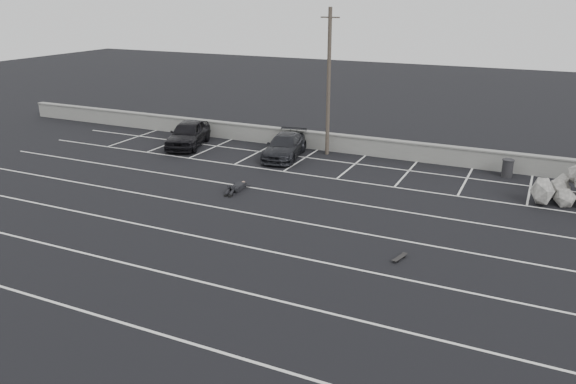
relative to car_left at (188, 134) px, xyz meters
The scene contains 9 objects.
ground 14.78m from the car_left, 49.73° to the right, with size 120.00×120.00×0.00m, color black.
seawall 9.93m from the car_left, 16.04° to the left, with size 50.00×0.45×1.06m.
stall_lines 11.70m from the car_left, 35.93° to the right, with size 36.00×20.05×0.01m.
car_left is the anchor object (origin of this frame).
car_right 6.44m from the car_left, ahead, with size 1.83×4.51×1.31m, color black.
utility_pole 9.24m from the car_left, 13.05° to the left, with size 1.10×0.22×8.22m.
trash_bin 18.42m from the car_left, ahead, with size 0.78×0.78×0.92m.
person 8.90m from the car_left, 39.82° to the right, with size 1.11×2.44×0.48m, color black, non-canonical shape.
skateboard 18.62m from the car_left, 32.10° to the right, with size 0.36×0.72×0.08m.
Camera 1 is at (10.28, -16.54, 8.89)m, focal length 35.00 mm.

